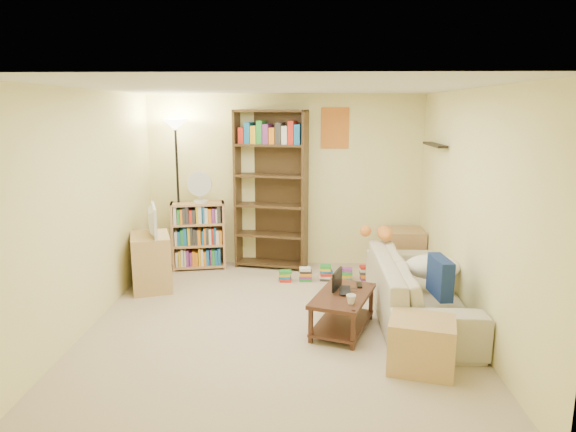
{
  "coord_description": "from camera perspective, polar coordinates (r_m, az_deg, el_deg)",
  "views": [
    {
      "loc": [
        0.28,
        -5.23,
        2.3
      ],
      "look_at": [
        0.09,
        0.7,
        1.05
      ],
      "focal_mm": 32.0,
      "sensor_mm": 36.0,
      "label": 1
    }
  ],
  "objects": [
    {
      "name": "desk_fan",
      "position": [
        7.36,
        -9.78,
        3.2
      ],
      "size": [
        0.35,
        0.2,
        0.45
      ],
      "color": "silver",
      "rests_on": "short_bookshelf"
    },
    {
      "name": "book_stacks",
      "position": [
        7.03,
        4.41,
        -6.43
      ],
      "size": [
        1.28,
        0.22,
        0.22
      ],
      "color": "red",
      "rests_on": "ground"
    },
    {
      "name": "tv_stand",
      "position": [
        6.88,
        -14.98,
        -4.93
      ],
      "size": [
        0.66,
        0.78,
        0.71
      ],
      "primitive_type": "cube",
      "rotation": [
        0.0,
        0.0,
        0.33
      ],
      "color": "tan",
      "rests_on": "ground"
    },
    {
      "name": "laptop_screen",
      "position": [
        5.48,
        5.49,
        -7.04
      ],
      "size": [
        0.11,
        0.29,
        0.2
      ],
      "primitive_type": "cube",
      "rotation": [
        0.0,
        0.0,
        -0.34
      ],
      "color": "white",
      "rests_on": "laptop"
    },
    {
      "name": "tall_bookshelf",
      "position": [
        7.38,
        -1.9,
        3.35
      ],
      "size": [
        1.07,
        0.54,
        2.28
      ],
      "rotation": [
        0.0,
        0.0,
        -0.2
      ],
      "color": "#442E1A",
      "rests_on": "ground"
    },
    {
      "name": "tv_remote",
      "position": [
        5.68,
        7.93,
        -7.6
      ],
      "size": [
        0.06,
        0.16,
        0.02
      ],
      "primitive_type": "cube",
      "rotation": [
        0.0,
        0.0,
        -0.04
      ],
      "color": "black",
      "rests_on": "coffee_table"
    },
    {
      "name": "sofa",
      "position": [
        5.94,
        14.18,
        -7.83
      ],
      "size": [
        2.3,
        0.94,
        0.67
      ],
      "primitive_type": "imported",
      "rotation": [
        0.0,
        0.0,
        1.56
      ],
      "color": "#BEB99E",
      "rests_on": "ground"
    },
    {
      "name": "cream_blanket",
      "position": [
        5.95,
        15.75,
        -5.46
      ],
      "size": [
        0.61,
        0.44,
        0.26
      ],
      "primitive_type": "ellipsoid",
      "color": "white",
      "rests_on": "sofa"
    },
    {
      "name": "tabby_cat",
      "position": [
        6.59,
        10.33,
        -1.84
      ],
      "size": [
        0.52,
        0.19,
        0.18
      ],
      "color": "orange",
      "rests_on": "sofa"
    },
    {
      "name": "television",
      "position": [
        6.75,
        -15.22,
        -0.48
      ],
      "size": [
        0.72,
        0.49,
        0.38
      ],
      "primitive_type": "imported",
      "rotation": [
        0.0,
        0.0,
        1.9
      ],
      "color": "black",
      "rests_on": "tv_stand"
    },
    {
      "name": "coffee_table",
      "position": [
        5.48,
        6.08,
        -10.04
      ],
      "size": [
        0.78,
        1.03,
        0.41
      ],
      "rotation": [
        0.0,
        0.0,
        -0.34
      ],
      "color": "#3F2418",
      "rests_on": "ground"
    },
    {
      "name": "side_table",
      "position": [
        7.55,
        12.75,
        -3.74
      ],
      "size": [
        0.54,
        0.54,
        0.61
      ],
      "primitive_type": "cube",
      "rotation": [
        0.0,
        0.0,
        -0.02
      ],
      "color": "tan",
      "rests_on": "ground"
    },
    {
      "name": "end_cabinet",
      "position": [
        4.86,
        14.6,
        -13.65
      ],
      "size": [
        0.67,
        0.6,
        0.47
      ],
      "primitive_type": "cube",
      "rotation": [
        0.0,
        0.0,
        -0.26
      ],
      "color": "tan",
      "rests_on": "ground"
    },
    {
      "name": "floor_lamp",
      "position": [
        7.43,
        -12.31,
        7.12
      ],
      "size": [
        0.36,
        0.36,
        2.15
      ],
      "color": "black",
      "rests_on": "ground"
    },
    {
      "name": "room",
      "position": [
        5.29,
        -1.21,
        4.54
      ],
      "size": [
        4.5,
        4.54,
        2.52
      ],
      "color": "#C6AD94",
      "rests_on": "ground"
    },
    {
      "name": "navy_pillow",
      "position": [
        5.41,
        16.54,
        -6.51
      ],
      "size": [
        0.17,
        0.45,
        0.4
      ],
      "primitive_type": "cube",
      "rotation": [
        0.0,
        0.0,
        1.66
      ],
      "color": "navy",
      "rests_on": "sofa"
    },
    {
      "name": "short_bookshelf",
      "position": [
        7.56,
        -9.92,
        -2.16
      ],
      "size": [
        0.8,
        0.44,
        0.98
      ],
      "rotation": [
        0.0,
        0.0,
        0.19
      ],
      "color": "tan",
      "rests_on": "ground"
    },
    {
      "name": "laptop",
      "position": [
        5.48,
        6.8,
        -8.27
      ],
      "size": [
        0.31,
        0.22,
        0.02
      ],
      "primitive_type": "imported",
      "rotation": [
        0.0,
        0.0,
        1.51
      ],
      "color": "black",
      "rests_on": "coffee_table"
    },
    {
      "name": "mug",
      "position": [
        5.17,
        7.01,
        -9.17
      ],
      "size": [
        0.16,
        0.16,
        0.09
      ],
      "primitive_type": "imported",
      "rotation": [
        0.0,
        0.0,
        -0.36
      ],
      "color": "white",
      "rests_on": "coffee_table"
    }
  ]
}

